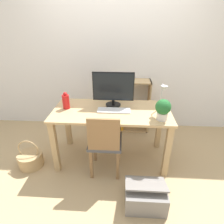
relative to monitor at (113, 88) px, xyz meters
name	(u,v)px	position (x,y,z in m)	size (l,w,h in m)	color
ground_plane	(112,157)	(-0.01, -0.16, -1.00)	(10.00, 10.00, 0.00)	tan
wall_back	(115,53)	(-0.01, 0.83, 0.30)	(8.00, 0.05, 2.60)	white
desk	(112,119)	(-0.01, -0.16, -0.38)	(1.50, 0.70, 0.76)	tan
monitor	(113,88)	(0.00, 0.00, 0.00)	(0.54, 0.20, 0.45)	black
keyboard	(114,110)	(0.02, -0.18, -0.24)	(0.41, 0.15, 0.02)	silver
vase	(66,101)	(-0.60, -0.13, -0.14)	(0.09, 0.09, 0.22)	red
desk_lamp	(162,95)	(0.61, -0.13, -0.04)	(0.10, 0.19, 0.34)	#B7B7BC
potted_plant	(163,109)	(0.58, -0.37, -0.10)	(0.18, 0.18, 0.25)	silver
chair	(105,142)	(-0.07, -0.46, -0.52)	(0.40, 0.40, 0.86)	#4C4C51
bookshelf	(119,108)	(0.06, 0.65, -0.59)	(0.76, 0.28, 0.90)	tan
basket	(31,159)	(-1.10, -0.39, -0.90)	(0.32, 0.32, 0.41)	tan
storage_box	(145,196)	(0.39, -0.91, -0.87)	(0.43, 0.37, 0.31)	gray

